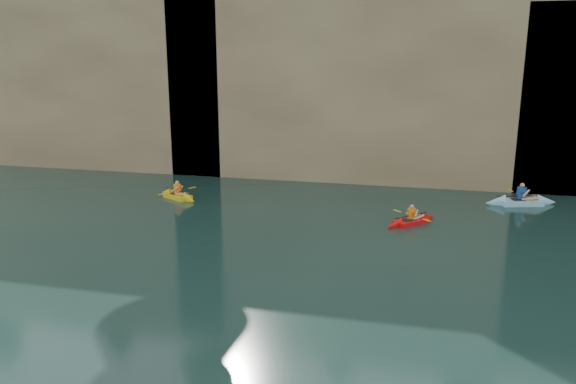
# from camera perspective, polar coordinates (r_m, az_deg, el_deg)

# --- Properties ---
(cliff) EXTENTS (70.00, 16.00, 12.00)m
(cliff) POSITION_cam_1_polar(r_m,az_deg,el_deg) (38.97, 7.38, 12.30)
(cliff) COLOR tan
(cliff) RESTS_ON ground
(cliff_slab_west) EXTENTS (26.00, 2.40, 10.56)m
(cliff_slab_west) POSITION_cam_1_polar(r_m,az_deg,el_deg) (39.75, -24.62, 10.17)
(cliff_slab_west) COLOR #9A855D
(cliff_slab_west) RESTS_ON ground
(cliff_slab_center) EXTENTS (24.00, 2.40, 11.40)m
(cliff_slab_center) POSITION_cam_1_polar(r_m,az_deg,el_deg) (31.43, 9.47, 11.32)
(cliff_slab_center) COLOR #9A855D
(cliff_slab_center) RESTS_ON ground
(sea_cave_west) EXTENTS (4.50, 1.00, 4.00)m
(sea_cave_west) POSITION_cam_1_polar(r_m,az_deg,el_deg) (38.32, -22.35, 5.34)
(sea_cave_west) COLOR black
(sea_cave_west) RESTS_ON ground
(sea_cave_center) EXTENTS (3.50, 1.00, 3.20)m
(sea_cave_center) POSITION_cam_1_polar(r_m,az_deg,el_deg) (32.25, -1.62, 4.23)
(sea_cave_center) COLOR black
(sea_cave_center) RESTS_ON ground
(sea_cave_east) EXTENTS (5.00, 1.00, 4.50)m
(sea_cave_east) POSITION_cam_1_polar(r_m,az_deg,el_deg) (31.52, 23.80, 4.02)
(sea_cave_east) COLOR black
(sea_cave_east) RESTS_ON ground
(kayaker_red_far) EXTENTS (2.39, 2.55, 1.05)m
(kayaker_red_far) POSITION_cam_1_polar(r_m,az_deg,el_deg) (24.32, 12.40, -2.88)
(kayaker_red_far) COLOR red
(kayaker_red_far) RESTS_ON ground
(kayaker_yellow) EXTENTS (2.70, 1.96, 1.11)m
(kayaker_yellow) POSITION_cam_1_polar(r_m,az_deg,el_deg) (28.43, -11.14, -0.36)
(kayaker_yellow) COLOR gold
(kayaker_yellow) RESTS_ON ground
(kayaker_ltblue_mid) EXTENTS (3.53, 2.48, 1.32)m
(kayaker_ltblue_mid) POSITION_cam_1_polar(r_m,az_deg,el_deg) (28.91, 22.56, -0.90)
(kayaker_ltblue_mid) COLOR #88C8E4
(kayaker_ltblue_mid) RESTS_ON ground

